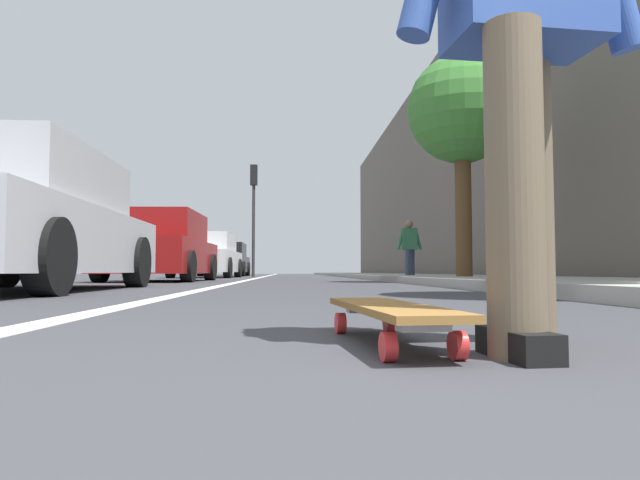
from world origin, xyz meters
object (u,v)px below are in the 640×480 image
Objects in this scene: parked_car_far at (206,256)px; street_tree_mid at (462,112)px; parked_car_mid at (161,249)px; parked_car_end at (225,260)px; pedestrian_distant at (409,246)px; skater_person at (522,4)px; parked_car_near at (21,223)px; traffic_light at (254,200)px; skateboard at (389,312)px.

street_tree_mid is at bearing -146.36° from parked_car_far.
parked_car_end reaches higher than parked_car_mid.
street_tree_mid is 4.39m from pedestrian_distant.
parked_car_end is at bearing 8.29° from skater_person.
skater_person reaches higher than parked_car_far.
traffic_light reaches higher than parked_car_near.
skater_person is at bearing -174.40° from traffic_light.
skateboard is at bearing -163.97° from parked_car_mid.
parked_car_far is (12.91, -0.10, -0.00)m from parked_car_near.
parked_car_far is 4.01m from traffic_light.
street_tree_mid is at bearing -16.67° from skater_person.
parked_car_far is at bearing 0.19° from parked_car_mid.
parked_car_far is at bearing -0.45° from parked_car_near.
street_tree_mid reaches higher than parked_car_mid.
street_tree_mid is at bearing -57.23° from parked_car_near.
parked_car_far is at bearing 47.67° from pedestrian_distant.
skater_person reaches higher than parked_car_end.
skater_person is 0.39× the size of street_tree_mid.
skater_person reaches higher than pedestrian_distant.
parked_car_near is at bearing 179.55° from parked_car_far.
parked_car_end is at bearing 7.53° from skateboard.
parked_car_mid is 6.89m from parked_car_far.
skateboard is 24.04m from parked_car_end.
parked_car_near is 19.28m from parked_car_end.
pedestrian_distant is (-11.64, -5.88, 0.14)m from parked_car_end.
parked_car_mid is (10.72, 3.38, -0.24)m from skater_person.
parked_car_near is 1.10× the size of parked_car_mid.
parked_car_far is at bearing 10.95° from skater_person.
parked_car_near is 1.08× the size of parked_car_far.
parked_car_end is (23.98, 3.49, -0.22)m from skater_person.
parked_car_far is (17.46, 3.06, 0.63)m from skateboard.
pedestrian_distant is at bearing -12.63° from skateboard.
parked_car_mid is at bearing -179.81° from parked_car_far.
parked_car_mid reaches higher than skateboard.
pedestrian_distant is at bearing -132.33° from parked_car_far.
parked_car_near is at bearing 179.96° from parked_car_end.
traffic_light is at bearing -25.16° from parked_car_far.
skater_person is 1.09× the size of pedestrian_distant.
traffic_light is (15.87, -1.49, 2.32)m from parked_car_near.
parked_car_far reaches higher than parked_car_mid.
pedestrian_distant reaches higher than parked_car_near.
skateboard is 0.52× the size of skater_person.
parked_car_end is at bearing 21.57° from street_tree_mid.
street_tree_mid is at bearing -158.97° from traffic_light.
skater_person is 9.27m from street_tree_mid.
parked_car_mid is 0.92× the size of traffic_light.
pedestrian_distant is (12.33, -2.38, -0.08)m from skater_person.
parked_car_near is 12.91m from parked_car_far.
traffic_light is 12.81m from street_tree_mid.
pedestrian_distant is at bearing -153.21° from parked_car_end.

